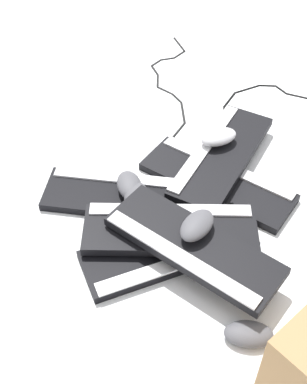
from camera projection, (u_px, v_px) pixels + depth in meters
name	position (u px, v px, depth m)	size (l,w,h in m)	color
ground_plane	(147.00, 215.00, 1.45)	(3.20, 3.20, 0.00)	white
keyboard_0	(169.00, 251.00, 1.35)	(0.23, 0.46, 0.03)	black
keyboard_1	(218.00, 181.00, 1.52)	(0.42, 0.42, 0.03)	black
keyboard_2	(124.00, 196.00, 1.48)	(0.29, 0.46, 0.03)	black
keyboard_3	(221.00, 156.00, 1.55)	(0.44, 0.39, 0.03)	black
keyboard_4	(170.00, 229.00, 1.36)	(0.24, 0.46, 0.03)	black
keyboard_5	(193.00, 246.00, 1.28)	(0.43, 0.40, 0.03)	black
mouse_0	(197.00, 225.00, 1.28)	(0.11, 0.07, 0.04)	#4C4C51
mouse_1	(249.00, 334.00, 1.18)	(0.11, 0.07, 0.04)	#4C4C51
mouse_2	(219.00, 137.00, 1.55)	(0.11, 0.07, 0.04)	#B7B7BC
mouse_3	(136.00, 197.00, 1.42)	(0.11, 0.07, 0.04)	#4C4C51
mouse_4	(129.00, 185.00, 1.45)	(0.11, 0.07, 0.04)	#4C4C51
cable_0	(275.00, 99.00, 1.80)	(0.28, 0.54, 0.01)	black
cable_1	(171.00, 80.00, 1.88)	(0.60, 0.16, 0.01)	black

